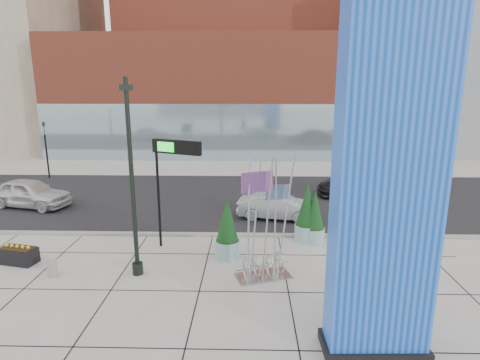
{
  "coord_description": "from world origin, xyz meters",
  "views": [
    {
      "loc": [
        2.68,
        -13.17,
        6.85
      ],
      "look_at": [
        2.3,
        2.0,
        3.14
      ],
      "focal_mm": 30.0,
      "sensor_mm": 36.0,
      "label": 1
    }
  ],
  "objects_px": {
    "overhead_street_sign": "(176,155)",
    "concrete_bollard": "(52,268)",
    "blue_pylon": "(387,191)",
    "car_silver_mid": "(277,206)",
    "lamp_post": "(133,199)",
    "car_white_west": "(29,193)",
    "public_art_sculpture": "(264,247)"
  },
  "relations": [
    {
      "from": "lamp_post",
      "to": "car_white_west",
      "type": "relative_size",
      "value": 1.51
    },
    {
      "from": "car_white_west",
      "to": "car_silver_mid",
      "type": "distance_m",
      "value": 13.88
    },
    {
      "from": "blue_pylon",
      "to": "concrete_bollard",
      "type": "relative_size",
      "value": 13.84
    },
    {
      "from": "lamp_post",
      "to": "overhead_street_sign",
      "type": "height_order",
      "value": "lamp_post"
    },
    {
      "from": "concrete_bollard",
      "to": "car_white_west",
      "type": "height_order",
      "value": "car_white_west"
    },
    {
      "from": "overhead_street_sign",
      "to": "concrete_bollard",
      "type": "bearing_deg",
      "value": -122.52
    },
    {
      "from": "car_white_west",
      "to": "overhead_street_sign",
      "type": "bearing_deg",
      "value": -106.17
    },
    {
      "from": "blue_pylon",
      "to": "overhead_street_sign",
      "type": "height_order",
      "value": "blue_pylon"
    },
    {
      "from": "blue_pylon",
      "to": "car_silver_mid",
      "type": "relative_size",
      "value": 2.22
    },
    {
      "from": "car_silver_mid",
      "to": "lamp_post",
      "type": "bearing_deg",
      "value": 148.17
    },
    {
      "from": "public_art_sculpture",
      "to": "car_silver_mid",
      "type": "bearing_deg",
      "value": 63.92
    },
    {
      "from": "blue_pylon",
      "to": "overhead_street_sign",
      "type": "xyz_separation_m",
      "value": [
        -6.28,
        6.69,
        -0.35
      ]
    },
    {
      "from": "lamp_post",
      "to": "blue_pylon",
      "type": "bearing_deg",
      "value": -29.12
    },
    {
      "from": "overhead_street_sign",
      "to": "car_white_west",
      "type": "xyz_separation_m",
      "value": [
        -9.34,
        5.35,
        -3.18
      ]
    },
    {
      "from": "public_art_sculpture",
      "to": "car_silver_mid",
      "type": "height_order",
      "value": "public_art_sculpture"
    },
    {
      "from": "overhead_street_sign",
      "to": "car_white_west",
      "type": "height_order",
      "value": "overhead_street_sign"
    },
    {
      "from": "public_art_sculpture",
      "to": "concrete_bollard",
      "type": "bearing_deg",
      "value": 163.02
    },
    {
      "from": "lamp_post",
      "to": "car_white_west",
      "type": "height_order",
      "value": "lamp_post"
    },
    {
      "from": "car_silver_mid",
      "to": "concrete_bollard",
      "type": "bearing_deg",
      "value": 136.82
    },
    {
      "from": "public_art_sculpture",
      "to": "car_white_west",
      "type": "distance_m",
      "value": 15.2
    },
    {
      "from": "overhead_street_sign",
      "to": "public_art_sculpture",
      "type": "bearing_deg",
      "value": -14.6
    },
    {
      "from": "concrete_bollard",
      "to": "overhead_street_sign",
      "type": "distance_m",
      "value": 6.19
    },
    {
      "from": "concrete_bollard",
      "to": "car_silver_mid",
      "type": "height_order",
      "value": "car_silver_mid"
    },
    {
      "from": "lamp_post",
      "to": "car_white_west",
      "type": "distance_m",
      "value": 11.66
    },
    {
      "from": "blue_pylon",
      "to": "public_art_sculpture",
      "type": "bearing_deg",
      "value": 122.84
    },
    {
      "from": "lamp_post",
      "to": "public_art_sculpture",
      "type": "height_order",
      "value": "lamp_post"
    },
    {
      "from": "car_white_west",
      "to": "car_silver_mid",
      "type": "xyz_separation_m",
      "value": [
        13.78,
        -1.69,
        -0.13
      ]
    },
    {
      "from": "lamp_post",
      "to": "concrete_bollard",
      "type": "height_order",
      "value": "lamp_post"
    },
    {
      "from": "car_white_west",
      "to": "concrete_bollard",
      "type": "bearing_deg",
      "value": -133.81
    },
    {
      "from": "concrete_bollard",
      "to": "car_white_west",
      "type": "relative_size",
      "value": 0.14
    },
    {
      "from": "blue_pylon",
      "to": "concrete_bollard",
      "type": "distance_m",
      "value": 11.78
    },
    {
      "from": "blue_pylon",
      "to": "lamp_post",
      "type": "xyz_separation_m",
      "value": [
        -7.35,
        4.1,
        -1.44
      ]
    }
  ]
}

